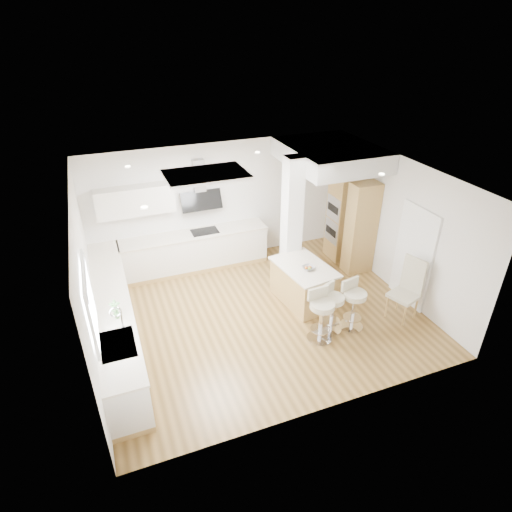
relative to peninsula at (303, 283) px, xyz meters
name	(u,v)px	position (x,y,z in m)	size (l,w,h in m)	color
ground	(261,314)	(-0.97, -0.15, -0.41)	(6.00, 6.00, 0.00)	olive
ceiling	(261,314)	(-0.97, -0.15, -0.41)	(6.00, 5.00, 0.02)	silver
wall_back	(221,203)	(-0.97, 2.35, 0.99)	(6.00, 0.04, 2.80)	white
wall_left	(87,285)	(-3.97, -0.15, 0.99)	(0.04, 5.00, 2.80)	white
wall_right	(398,227)	(2.03, -0.15, 0.99)	(0.04, 5.00, 2.80)	white
skylight	(206,175)	(-1.76, 0.45, 2.36)	(4.10, 2.10, 0.06)	white
window_left	(89,300)	(-3.93, -1.05, 1.28)	(0.06, 1.28, 1.07)	white
doorway_right	(413,257)	(2.00, -0.75, 0.59)	(0.05, 1.00, 2.10)	#483F39
counter_left	(115,320)	(-3.67, 0.09, 0.05)	(0.63, 4.50, 1.35)	tan
counter_back	(187,242)	(-1.89, 2.08, 0.28)	(3.62, 0.63, 2.50)	tan
pillar	(292,223)	(0.08, 0.80, 0.99)	(0.35, 0.35, 2.80)	white
soffit	(330,155)	(1.13, 1.25, 2.19)	(1.78, 2.20, 0.40)	silver
oven_column	(350,221)	(1.70, 1.08, 0.64)	(0.63, 1.21, 2.10)	tan
peninsula	(303,283)	(0.00, 0.00, 0.00)	(1.07, 1.45, 0.88)	tan
bar_stool_a	(321,313)	(-0.26, -1.19, 0.16)	(0.48, 0.48, 1.02)	white
bar_stool_b	(332,306)	(0.05, -1.03, 0.12)	(0.55, 0.55, 0.95)	white
bar_stool_c	(353,302)	(0.47, -1.10, 0.14)	(0.52, 0.52, 0.99)	white
dining_chair	(408,287)	(1.62, -1.17, 0.25)	(0.62, 0.62, 1.25)	beige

